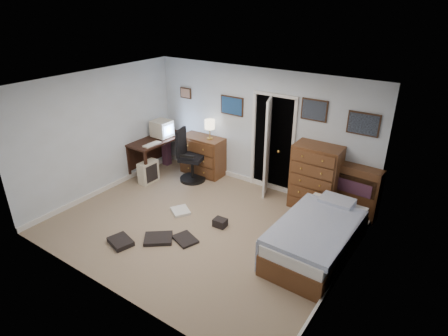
% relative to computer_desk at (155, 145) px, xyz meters
% --- Properties ---
extents(floor, '(5.00, 4.00, 0.02)m').
position_rel_computer_desk_xyz_m(floor, '(2.30, -1.27, -0.63)').
color(floor, gray).
rests_on(floor, ground).
extents(computer_desk, '(0.67, 1.41, 0.81)m').
position_rel_computer_desk_xyz_m(computer_desk, '(0.00, 0.00, 0.00)').
color(computer_desk, black).
rests_on(computer_desk, floor).
extents(crt_monitor, '(0.43, 0.40, 0.39)m').
position_rel_computer_desk_xyz_m(crt_monitor, '(0.12, 0.15, 0.39)').
color(crt_monitor, beige).
rests_on(crt_monitor, computer_desk).
extents(keyboard, '(0.17, 0.43, 0.03)m').
position_rel_computer_desk_xyz_m(keyboard, '(0.28, -0.35, 0.20)').
color(keyboard, beige).
rests_on(keyboard, computer_desk).
extents(pc_tower, '(0.23, 0.46, 0.48)m').
position_rel_computer_desk_xyz_m(pc_tower, '(0.30, -0.55, -0.38)').
color(pc_tower, beige).
rests_on(pc_tower, floor).
extents(office_chair, '(0.70, 0.70, 1.17)m').
position_rel_computer_desk_xyz_m(office_chair, '(0.97, 0.05, -0.17)').
color(office_chair, black).
rests_on(office_chair, floor).
extents(media_stack, '(0.16, 0.16, 0.80)m').
position_rel_computer_desk_xyz_m(media_stack, '(-0.02, 0.39, -0.22)').
color(media_stack, maroon).
rests_on(media_stack, floor).
extents(low_dresser, '(1.00, 0.51, 0.88)m').
position_rel_computer_desk_xyz_m(low_dresser, '(1.01, 0.50, -0.18)').
color(low_dresser, brown).
rests_on(low_dresser, floor).
extents(table_lamp, '(0.22, 0.22, 0.43)m').
position_rel_computer_desk_xyz_m(table_lamp, '(1.21, 0.50, 0.58)').
color(table_lamp, gold).
rests_on(table_lamp, low_dresser).
extents(doorway, '(0.96, 1.12, 2.05)m').
position_rel_computer_desk_xyz_m(doorway, '(2.64, 1.00, 0.38)').
color(doorway, black).
rests_on(doorway, floor).
extents(tall_dresser, '(0.88, 0.53, 1.28)m').
position_rel_computer_desk_xyz_m(tall_dresser, '(3.69, 0.48, 0.02)').
color(tall_dresser, brown).
rests_on(tall_dresser, floor).
extents(headboard_bookcase, '(1.13, 0.35, 1.00)m').
position_rel_computer_desk_xyz_m(headboard_bookcase, '(4.30, 0.59, -0.09)').
color(headboard_bookcase, brown).
rests_on(headboard_bookcase, floor).
extents(bed, '(1.13, 2.03, 0.66)m').
position_rel_computer_desk_xyz_m(bed, '(4.28, -0.87, -0.31)').
color(bed, brown).
rests_on(bed, floor).
extents(wall_posters, '(4.38, 0.04, 0.60)m').
position_rel_computer_desk_xyz_m(wall_posters, '(2.87, 0.70, 1.13)').
color(wall_posters, '#331E11').
rests_on(wall_posters, floor).
extents(floor_clutter, '(1.42, 1.75, 0.14)m').
position_rel_computer_desk_xyz_m(floor_clutter, '(1.96, -1.83, -0.58)').
color(floor_clutter, black).
rests_on(floor_clutter, floor).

